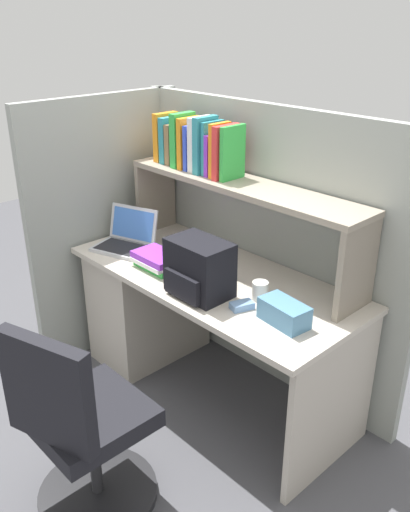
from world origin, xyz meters
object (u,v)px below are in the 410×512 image
Objects in this scene: backpack at (199,269)px; computer_mouse at (242,306)px; tissue_box at (284,313)px; office_chair at (82,435)px; paper_cup at (260,291)px; laptop at (127,239)px.

backpack is 0.27m from computer_mouse.
office_chair reaches higher than tissue_box.
computer_mouse is at bearing -87.46° from paper_cup.
office_chair is at bearing -45.95° from laptop.
backpack is (0.69, -0.08, 0.08)m from laptop.
tissue_box is (0.21, -0.09, 0.01)m from paper_cup.
paper_cup is 1.00m from office_chair.
backpack is at bearing -6.43° from laptop.
backpack reaches higher than computer_mouse.
backpack is at bearing -162.62° from tissue_box.
office_chair is at bearing -81.03° from computer_mouse.
laptop is 4.29× the size of paper_cup.
tissue_box is at bearing -22.36° from paper_cup.
paper_cup is (-0.01, 0.13, 0.03)m from computer_mouse.
computer_mouse is 0.22m from tissue_box.
backpack is 2.88× the size of computer_mouse.
laptop is at bearing -63.46° from office_chair.
computer_mouse is 0.13m from paper_cup.
paper_cup is at bearing 36.15° from backpack.
backpack is 0.88m from office_chair.
backpack is 0.47m from tissue_box.
tissue_box is (1.14, 0.01, -0.00)m from laptop.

